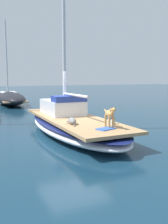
# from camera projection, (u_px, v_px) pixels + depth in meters

# --- Properties ---
(ground_plane) EXTENTS (120.00, 120.00, 0.00)m
(ground_plane) POSITION_uv_depth(u_px,v_px,m) (73.00, 134.00, 9.84)
(ground_plane) COLOR #143347
(sailboat_main) EXTENTS (2.62, 7.27, 0.66)m
(sailboat_main) POSITION_uv_depth(u_px,v_px,m) (73.00, 126.00, 9.79)
(sailboat_main) COLOR white
(sailboat_main) RESTS_ON ground
(mast_main) EXTENTS (0.14, 2.27, 8.98)m
(mast_main) POSITION_uv_depth(u_px,v_px,m) (65.00, 14.00, 9.88)
(mast_main) COLOR silver
(mast_main) RESTS_ON sailboat_main
(cabin_house) EXTENTS (1.43, 2.24, 0.84)m
(cabin_house) POSITION_uv_depth(u_px,v_px,m) (63.00, 106.00, 10.70)
(cabin_house) COLOR silver
(cabin_house) RESTS_ON sailboat_main
(dog_grey) EXTENTS (0.39, 0.95, 0.22)m
(dog_grey) POSITION_uv_depth(u_px,v_px,m) (72.00, 121.00, 8.41)
(dog_grey) COLOR gray
(dog_grey) RESTS_ON sailboat_main
(dog_tan) EXTENTS (0.32, 0.93, 0.70)m
(dog_tan) POSITION_uv_depth(u_px,v_px,m) (110.00, 114.00, 7.74)
(dog_tan) COLOR tan
(dog_tan) RESTS_ON sailboat_main
(deck_winch) EXTENTS (0.16, 0.16, 0.21)m
(deck_winch) POSITION_uv_depth(u_px,v_px,m) (113.00, 121.00, 8.41)
(deck_winch) COLOR #B7B7BC
(deck_winch) RESTS_ON sailboat_main
(coiled_rope) EXTENTS (0.32, 0.32, 0.04)m
(coiled_rope) POSITION_uv_depth(u_px,v_px,m) (69.00, 122.00, 8.62)
(coiled_rope) COLOR beige
(coiled_rope) RESTS_ON sailboat_main
(deck_towel) EXTENTS (0.64, 0.50, 0.03)m
(deck_towel) POSITION_uv_depth(u_px,v_px,m) (106.00, 129.00, 7.54)
(deck_towel) COLOR blue
(deck_towel) RESTS_ON sailboat_main
(moored_boat_far_astern) EXTENTS (2.38, 7.89, 7.12)m
(moored_boat_far_astern) POSITION_uv_depth(u_px,v_px,m) (9.00, 98.00, 21.06)
(moored_boat_far_astern) COLOR black
(moored_boat_far_astern) RESTS_ON ground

